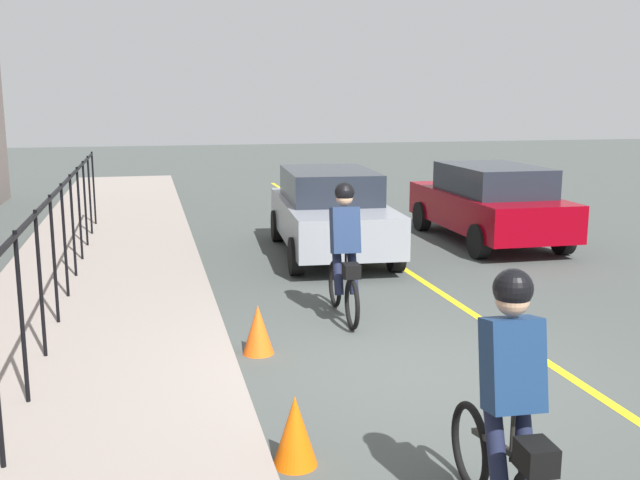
% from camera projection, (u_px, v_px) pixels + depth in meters
% --- Properties ---
extents(ground_plane, '(80.00, 80.00, 0.00)m').
position_uv_depth(ground_plane, '(409.00, 372.00, 7.83)').
color(ground_plane, '#424845').
extents(lane_line_centre, '(36.00, 0.12, 0.01)m').
position_uv_depth(lane_line_centre, '(543.00, 360.00, 8.19)').
color(lane_line_centre, yellow).
rests_on(lane_line_centre, ground).
extents(sidewalk, '(40.00, 3.20, 0.15)m').
position_uv_depth(sidewalk, '(77.00, 395.00, 7.04)').
color(sidewalk, gray).
rests_on(sidewalk, ground).
extents(iron_fence, '(17.50, 0.04, 1.60)m').
position_uv_depth(iron_fence, '(38.00, 255.00, 7.68)').
color(iron_fence, black).
rests_on(iron_fence, sidewalk).
extents(cyclist_lead, '(1.71, 0.37, 1.83)m').
position_uv_depth(cyclist_lead, '(345.00, 252.00, 9.55)').
color(cyclist_lead, black).
rests_on(cyclist_lead, ground).
extents(cyclist_follow, '(1.71, 0.37, 1.83)m').
position_uv_depth(cyclist_follow, '(509.00, 406.00, 4.77)').
color(cyclist_follow, black).
rests_on(cyclist_follow, ground).
extents(patrol_sedan, '(4.43, 1.98, 1.58)m').
position_uv_depth(patrol_sedan, '(489.00, 202.00, 14.80)').
color(patrol_sedan, maroon).
rests_on(patrol_sedan, ground).
extents(parked_sedan_rear, '(4.52, 2.18, 1.58)m').
position_uv_depth(parked_sedan_rear, '(330.00, 211.00, 13.62)').
color(parked_sedan_rear, gray).
rests_on(parked_sedan_rear, ground).
extents(traffic_cone_near, '(0.36, 0.36, 0.58)m').
position_uv_depth(traffic_cone_near, '(258.00, 329.00, 8.35)').
color(traffic_cone_near, '#F55C15').
rests_on(traffic_cone_near, ground).
extents(traffic_cone_far, '(0.36, 0.36, 0.58)m').
position_uv_depth(traffic_cone_far, '(295.00, 431.00, 5.80)').
color(traffic_cone_far, '#E95E0A').
rests_on(traffic_cone_far, ground).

